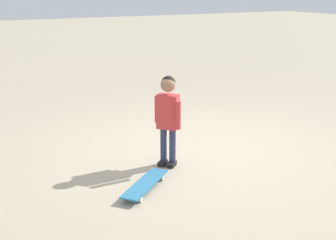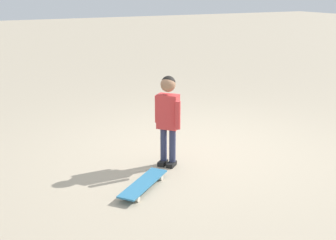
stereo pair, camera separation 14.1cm
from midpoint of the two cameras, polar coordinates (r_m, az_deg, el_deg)
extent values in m
plane|color=tan|center=(5.76, 4.45, -3.79)|extent=(50.00, 50.00, 0.00)
cylinder|color=#2D3351|center=(5.16, 1.36, -3.36)|extent=(0.08, 0.08, 0.42)
cube|color=black|center=(5.21, 1.23, -5.69)|extent=(0.16, 0.17, 0.05)
cylinder|color=#2D3351|center=(5.20, 0.21, -3.22)|extent=(0.08, 0.08, 0.42)
cube|color=black|center=(5.25, 0.09, -5.53)|extent=(0.16, 0.17, 0.05)
cube|color=#D13838|center=(5.05, 0.80, 1.08)|extent=(0.27, 0.26, 0.40)
cylinder|color=#D13838|center=(4.91, 2.09, 0.61)|extent=(0.06, 0.06, 0.32)
cylinder|color=#D13838|center=(5.16, -0.58, 1.42)|extent=(0.06, 0.06, 0.32)
sphere|color=#9E7051|center=(4.98, 0.81, 4.58)|extent=(0.17, 0.17, 0.17)
sphere|color=black|center=(4.98, 0.86, 4.77)|extent=(0.16, 0.16, 0.16)
cube|color=teal|center=(4.64, -2.30, -8.10)|extent=(0.65, 0.73, 0.02)
cube|color=#B7B7BC|center=(4.42, -3.87, -9.63)|extent=(0.10, 0.09, 0.02)
cube|color=#B7B7BC|center=(4.87, -0.88, -7.01)|extent=(0.10, 0.09, 0.02)
cylinder|color=beige|center=(4.40, -2.99, -10.08)|extent=(0.06, 0.06, 0.06)
cylinder|color=beige|center=(4.47, -4.74, -9.71)|extent=(0.06, 0.06, 0.06)
cylinder|color=beige|center=(4.85, -0.06, -7.40)|extent=(0.06, 0.06, 0.06)
cylinder|color=beige|center=(4.91, -1.68, -7.11)|extent=(0.06, 0.06, 0.06)
camera|label=1|loc=(0.07, -89.20, 0.24)|focal=47.56mm
camera|label=2|loc=(0.07, 90.80, -0.24)|focal=47.56mm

